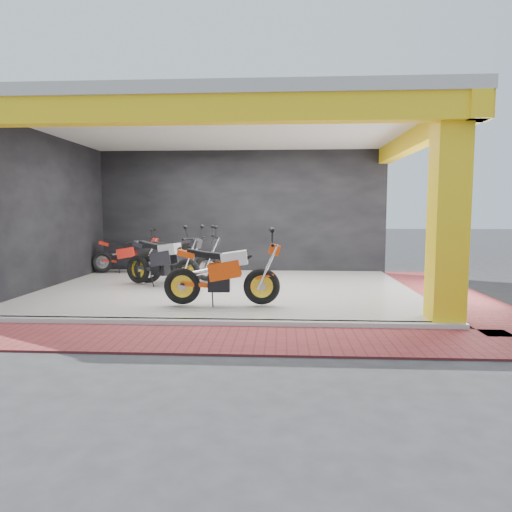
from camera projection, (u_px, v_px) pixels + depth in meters
The scene contains 15 objects.
ground at pixel (215, 312), 8.14m from camera, with size 80.00×80.00×0.00m, color #2D2D30.
showroom_floor at pixel (228, 290), 10.12m from camera, with size 8.00×6.00×0.10m, color white.
showroom_ceiling at pixel (227, 127), 9.78m from camera, with size 8.40×6.40×0.20m, color beige.
back_wall at pixel (240, 213), 13.04m from camera, with size 8.20×0.20×3.50m, color black.
left_wall at pixel (45, 213), 10.19m from camera, with size 0.20×6.20×3.50m, color black.
corner_column at pixel (448, 214), 7.01m from camera, with size 0.50×0.50×3.50m, color yellow.
header_beam_front at pixel (203, 110), 6.83m from camera, with size 8.40×0.30×0.40m, color yellow.
header_beam_right at pixel (416, 139), 9.58m from camera, with size 0.30×6.40×0.40m, color yellow.
floor_kerb at pixel (205, 323), 7.12m from camera, with size 8.00×0.20×0.10m, color white.
paver_front at pixel (195, 339), 6.35m from camera, with size 9.00×1.40×0.03m, color #9B3237.
paver_right at pixel (449, 294), 9.85m from camera, with size 1.40×7.00×0.03m, color #9B3237.
moto_hero at pixel (262, 269), 8.09m from camera, with size 2.19×0.81×1.34m, color #DB4009, non-canonical shape.
moto_row_a at pixel (188, 259), 9.84m from camera, with size 2.19×0.81×1.34m, color black, non-canonical shape.
moto_row_b at pixel (207, 255), 10.85m from camera, with size 2.13×0.79×1.30m, color black, non-canonical shape.
moto_row_d at pixel (148, 252), 12.48m from camera, with size 1.91×0.71×1.17m, color #B41D13, non-canonical shape.
Camera 1 is at (1.20, -7.95, 1.78)m, focal length 32.00 mm.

